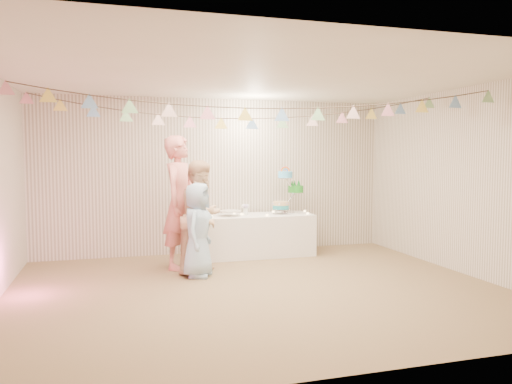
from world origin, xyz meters
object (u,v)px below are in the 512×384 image
object	(u,v)px
person_child	(198,230)
cake_stand	(288,187)
person_adult_a	(181,202)
table	(257,235)
person_adult_b	(202,217)

from	to	relation	value
person_child	cake_stand	bearing A→B (deg)	-29.34
person_adult_a	person_child	size ratio (longest dim) A/B	1.51
cake_stand	person_adult_a	bearing A→B (deg)	-162.33
table	person_adult_a	xyz separation A→B (m)	(-1.34, -0.55, 0.63)
person_adult_a	person_adult_b	size ratio (longest dim) A/B	1.22
person_adult_b	person_child	distance (m)	0.28
person_adult_a	table	bearing A→B (deg)	-33.81
table	person_child	world-z (taller)	person_child
table	person_adult_b	world-z (taller)	person_adult_b
person_adult_b	table	bearing A→B (deg)	-2.53
cake_stand	person_adult_a	size ratio (longest dim) A/B	0.38
person_adult_b	person_child	xyz separation A→B (m)	(-0.10, -0.21, -0.15)
table	cake_stand	distance (m)	0.95
table	person_adult_a	bearing A→B (deg)	-157.59
person_adult_b	person_adult_a	bearing A→B (deg)	79.52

